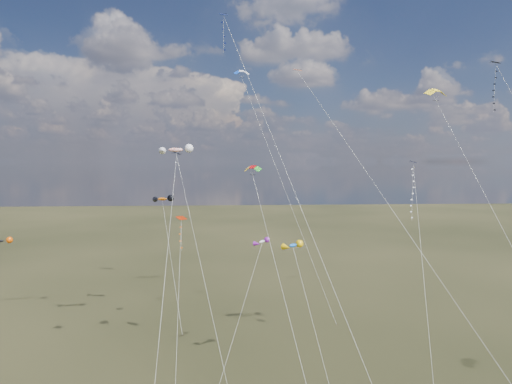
{
  "coord_description": "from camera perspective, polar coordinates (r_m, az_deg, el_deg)",
  "views": [
    {
      "loc": [
        -3.6,
        -36.61,
        22.65
      ],
      "look_at": [
        0.0,
        18.0,
        19.0
      ],
      "focal_mm": 32.0,
      "sensor_mm": 36.0,
      "label": 1
    }
  ],
  "objects": [
    {
      "name": "parafoil_blue_white",
      "position": [
        79.46,
        -1.74,
        14.73
      ],
      "size": [
        13.92,
        17.98,
        38.56
      ],
      "color": "blue",
      "rests_on": "ground"
    },
    {
      "name": "diamond_navy_tall",
      "position": [
        54.91,
        -2.75,
        16.47
      ],
      "size": [
        13.6,
        29.04,
        40.56
      ],
      "color": "#0A1445",
      "rests_on": "ground"
    },
    {
      "name": "diamond_red_low",
      "position": [
        56.63,
        -9.33,
        -5.85
      ],
      "size": [
        1.53,
        12.92,
        15.91
      ],
      "color": "#A31B00",
      "rests_on": "ground"
    },
    {
      "name": "novelty_white_purple",
      "position": [
        52.56,
        0.74,
        -6.3
      ],
      "size": [
        6.03,
        8.63,
        13.84
      ],
      "color": "white",
      "rests_on": "ground"
    },
    {
      "name": "diamond_black_mid",
      "position": [
        46.73,
        -10.62,
        -3.03
      ],
      "size": [
        1.23,
        17.4,
        23.76
      ],
      "color": "black",
      "rests_on": "ground"
    },
    {
      "name": "novelty_orange_black",
      "position": [
        69.63,
        -11.62,
        -0.91
      ],
      "size": [
        5.25,
        11.08,
        17.66
      ],
      "color": "orange",
      "rests_on": "ground"
    },
    {
      "name": "diamond_navy_right",
      "position": [
        55.77,
        19.06,
        -0.68
      ],
      "size": [
        4.77,
        16.94,
        22.76
      ],
      "color": "#0F1946",
      "rests_on": "ground"
    },
    {
      "name": "diamond_orange_center",
      "position": [
        47.78,
        13.49,
        2.77
      ],
      "size": [
        17.66,
        22.64,
        33.42
      ],
      "color": "#E54910",
      "rests_on": "ground"
    },
    {
      "name": "parafoil_tricolor",
      "position": [
        52.3,
        -0.38,
        2.95
      ],
      "size": [
        5.63,
        20.09,
        22.54
      ],
      "color": "yellow",
      "rests_on": "ground"
    },
    {
      "name": "novelty_blue_yellow",
      "position": [
        50.56,
        4.67,
        -6.73
      ],
      "size": [
        4.03,
        8.44,
        13.95
      ],
      "color": "blue",
      "rests_on": "ground"
    },
    {
      "name": "parafoil_yellow",
      "position": [
        56.43,
        21.67,
        11.59
      ],
      "size": [
        7.64,
        20.56,
        31.33
      ],
      "color": "yellow",
      "rests_on": "ground"
    },
    {
      "name": "novelty_redwhite_stripe",
      "position": [
        60.3,
        -9.99,
        5.16
      ],
      "size": [
        8.62,
        16.37,
        24.88
      ],
      "color": "red",
      "rests_on": "ground"
    },
    {
      "name": "diamond_black_high",
      "position": [
        56.76,
        28.65,
        9.73
      ],
      "size": [
        4.38,
        23.65,
        33.77
      ],
      "color": "black",
      "rests_on": "ground"
    }
  ]
}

